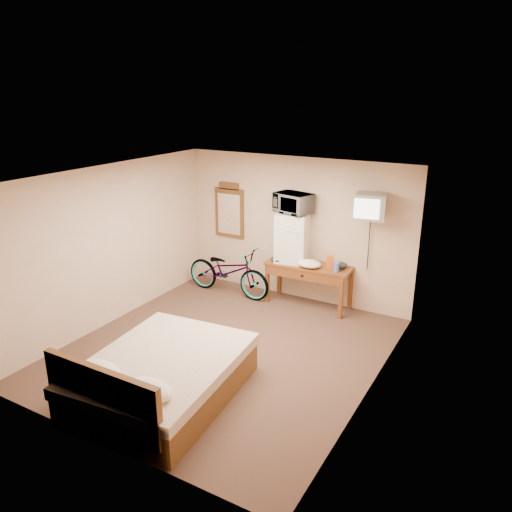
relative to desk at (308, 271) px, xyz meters
name	(u,v)px	position (x,y,z in m)	size (l,w,h in m)	color
room	(223,269)	(-0.39, -2.00, 0.61)	(4.60, 4.64, 2.50)	#412C20
desk	(308,271)	(0.00, 0.00, 0.00)	(1.47, 0.62, 0.75)	brown
mini_fridge	(293,237)	(-0.33, 0.06, 0.53)	(0.59, 0.58, 0.84)	white
microwave	(293,203)	(-0.33, 0.06, 1.12)	(0.61, 0.41, 0.34)	white
snack_bag	(330,262)	(0.38, 0.02, 0.22)	(0.11, 0.06, 0.22)	#CF5412
blue_cup	(336,267)	(0.53, -0.08, 0.19)	(0.09, 0.09, 0.16)	#3F67D8
cloth_cream	(309,264)	(0.06, -0.10, 0.17)	(0.41, 0.32, 0.13)	white
cloth_dark_a	(278,259)	(-0.51, -0.13, 0.16)	(0.26, 0.20, 0.10)	black
cloth_dark_b	(341,265)	(0.53, 0.12, 0.16)	(0.22, 0.18, 0.10)	black
crt_television	(371,206)	(0.99, 0.02, 1.23)	(0.52, 0.61, 0.40)	black
wall_mirror	(229,211)	(-1.73, 0.27, 0.78)	(0.60, 0.04, 1.03)	brown
bicycle	(228,271)	(-1.46, -0.22, -0.20)	(0.59, 1.69, 0.89)	black
bed	(160,378)	(-0.42, -3.37, -0.35)	(1.79, 2.26, 0.90)	brown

